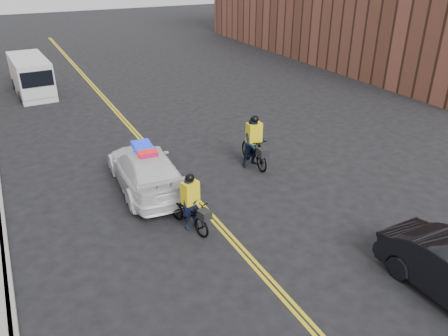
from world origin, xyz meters
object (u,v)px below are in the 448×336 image
Objects in this scene: police_cruiser at (146,169)px; cargo_van at (32,77)px; cyclist_far at (254,146)px; cyclist_near at (191,209)px.

police_cruiser is 14.55m from cargo_van.
cargo_van reaches higher than cyclist_far.
cargo_van reaches higher than cyclist_near.
cyclist_near is at bearing -140.64° from cyclist_far.
police_cruiser is at bearing -83.66° from cargo_van.
police_cruiser is 2.57× the size of cyclist_near.
cyclist_far is at bearing -179.47° from police_cruiser.
cyclist_far is at bearing 22.52° from cyclist_near.
cyclist_near is 4.88m from cyclist_far.
cyclist_far is (4.33, -0.19, 0.10)m from police_cruiser.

